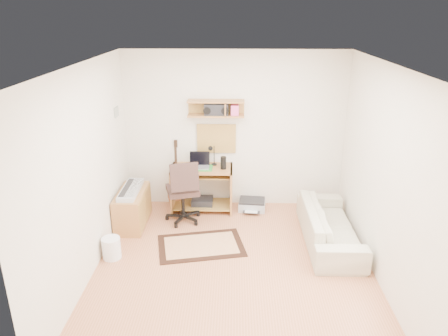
{
  "coord_description": "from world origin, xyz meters",
  "views": [
    {
      "loc": [
        0.01,
        -4.79,
        3.2
      ],
      "look_at": [
        -0.15,
        1.05,
        1.0
      ],
      "focal_mm": 34.33,
      "sensor_mm": 36.0,
      "label": 1
    }
  ],
  "objects_px": {
    "desk": "(202,189)",
    "task_chair": "(183,190)",
    "printer": "(252,205)",
    "cabinet": "(132,208)",
    "sofa": "(330,220)"
  },
  "relations": [
    {
      "from": "desk",
      "to": "printer",
      "type": "bearing_deg",
      "value": 1.36
    },
    {
      "from": "desk",
      "to": "sofa",
      "type": "relative_size",
      "value": 0.56
    },
    {
      "from": "task_chair",
      "to": "printer",
      "type": "bearing_deg",
      "value": 4.83
    },
    {
      "from": "cabinet",
      "to": "task_chair",
      "type": "bearing_deg",
      "value": 10.61
    },
    {
      "from": "desk",
      "to": "sofa",
      "type": "distance_m",
      "value": 2.16
    },
    {
      "from": "printer",
      "to": "sofa",
      "type": "relative_size",
      "value": 0.25
    },
    {
      "from": "cabinet",
      "to": "sofa",
      "type": "xyz_separation_m",
      "value": [
        2.96,
        -0.46,
        0.07
      ]
    },
    {
      "from": "task_chair",
      "to": "printer",
      "type": "distance_m",
      "value": 1.27
    },
    {
      "from": "printer",
      "to": "desk",
      "type": "bearing_deg",
      "value": -173.55
    },
    {
      "from": "printer",
      "to": "sofa",
      "type": "xyz_separation_m",
      "value": [
        1.08,
        -1.03,
        0.26
      ]
    },
    {
      "from": "desk",
      "to": "task_chair",
      "type": "distance_m",
      "value": 0.51
    },
    {
      "from": "task_chair",
      "to": "sofa",
      "type": "height_order",
      "value": "task_chair"
    },
    {
      "from": "desk",
      "to": "sofa",
      "type": "height_order",
      "value": "desk"
    },
    {
      "from": "cabinet",
      "to": "printer",
      "type": "xyz_separation_m",
      "value": [
        1.88,
        0.57,
        -0.19
      ]
    },
    {
      "from": "desk",
      "to": "task_chair",
      "type": "xyz_separation_m",
      "value": [
        -0.27,
        -0.41,
        0.15
      ]
    }
  ]
}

